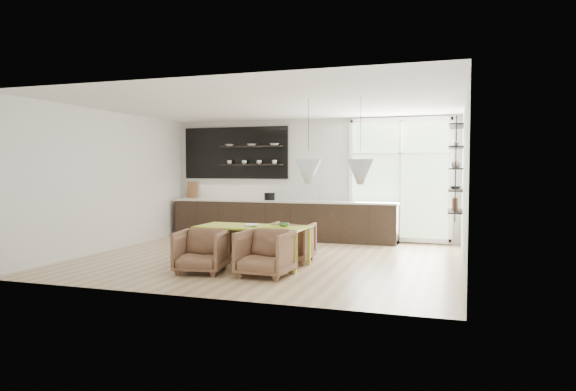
# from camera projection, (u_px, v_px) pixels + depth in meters

# --- Properties ---
(room) EXTENTS (7.02, 6.01, 2.91)m
(room) POSITION_uv_depth(u_px,v_px,m) (312.00, 181.00, 10.46)
(room) COLOR tan
(room) RESTS_ON ground
(kitchen_run) EXTENTS (5.54, 0.69, 2.75)m
(kitchen_run) POSITION_uv_depth(u_px,v_px,m) (279.00, 214.00, 12.41)
(kitchen_run) COLOR black
(kitchen_run) RESTS_ON ground
(right_shelving) EXTENTS (0.26, 1.22, 1.90)m
(right_shelving) POSITION_uv_depth(u_px,v_px,m) (456.00, 171.00, 9.66)
(right_shelving) COLOR black
(right_shelving) RESTS_ON ground
(dining_table) EXTENTS (1.94, 0.91, 0.70)m
(dining_table) POSITION_uv_depth(u_px,v_px,m) (252.00, 229.00, 8.93)
(dining_table) COLOR #96AF19
(dining_table) RESTS_ON ground
(armchair_back_left) EXTENTS (0.85, 0.86, 0.63)m
(armchair_back_left) POSITION_uv_depth(u_px,v_px,m) (242.00, 241.00, 9.84)
(armchair_back_left) COLOR brown
(armchair_back_left) RESTS_ON ground
(armchair_back_right) EXTENTS (0.78, 0.80, 0.73)m
(armchair_back_right) POSITION_uv_depth(u_px,v_px,m) (291.00, 242.00, 9.35)
(armchair_back_right) COLOR brown
(armchair_back_right) RESTS_ON ground
(armchair_front_left) EXTENTS (0.87, 0.89, 0.71)m
(armchair_front_left) POSITION_uv_depth(u_px,v_px,m) (201.00, 251.00, 8.36)
(armchair_front_left) COLOR brown
(armchair_front_left) RESTS_ON ground
(armchair_front_right) EXTENTS (0.84, 0.86, 0.74)m
(armchair_front_right) POSITION_uv_depth(u_px,v_px,m) (265.00, 253.00, 8.09)
(armchair_front_right) COLOR brown
(armchair_front_right) RESTS_ON ground
(wire_stool) EXTENTS (0.34, 0.34, 0.43)m
(wire_stool) POSITION_uv_depth(u_px,v_px,m) (212.00, 245.00, 9.52)
(wire_stool) COLOR black
(wire_stool) RESTS_ON ground
(table_book) EXTENTS (0.31, 0.36, 0.03)m
(table_book) POSITION_uv_depth(u_px,v_px,m) (245.00, 225.00, 8.98)
(table_book) COLOR white
(table_book) RESTS_ON dining_table
(table_bowl) EXTENTS (0.20, 0.20, 0.06)m
(table_bowl) POSITION_uv_depth(u_px,v_px,m) (284.00, 224.00, 8.91)
(table_bowl) COLOR #497B48
(table_bowl) RESTS_ON dining_table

